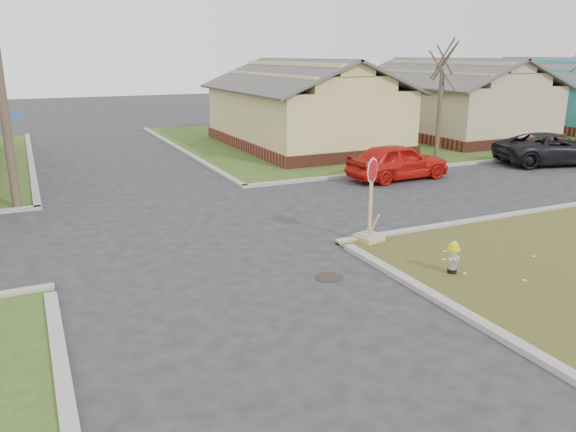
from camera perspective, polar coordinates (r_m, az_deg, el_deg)
name	(u,v)px	position (r m, az deg, el deg)	size (l,w,h in m)	color
ground	(230,286)	(12.46, -5.90, -7.05)	(120.00, 120.00, 0.00)	#242426
verge_far_right	(455,131)	(38.92, 16.64, 8.32)	(37.00, 19.00, 0.05)	#304D1B
curbs	(174,225)	(16.99, -11.51, -0.90)	(80.00, 40.00, 0.12)	gray
manhole	(329,277)	(12.86, 4.19, -6.20)	(0.64, 0.64, 0.01)	black
side_house_yellow	(303,106)	(30.70, 1.52, 11.11)	(7.60, 11.60, 4.70)	brown
side_house_tan	(449,100)	(36.27, 16.08, 11.28)	(7.60, 11.60, 4.70)	brown
side_house_teal	(565,95)	(43.46, 26.31, 10.97)	(7.60, 11.60, 4.70)	brown
tree_mid_right	(439,115)	(27.62, 15.10, 9.92)	(0.22, 0.22, 4.20)	#4A3A2A
fire_hydrant	(453,255)	(13.34, 16.44, -3.86)	(0.29, 0.29, 0.77)	black
stop_sign	(370,223)	(15.16, 8.30, -0.70)	(0.64, 0.63, 2.27)	tan
red_sedan	(398,161)	(23.07, 11.10, 5.47)	(1.72, 4.28, 1.46)	red
dark_pickup	(553,149)	(28.52, 25.31, 6.21)	(2.38, 5.15, 1.43)	black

